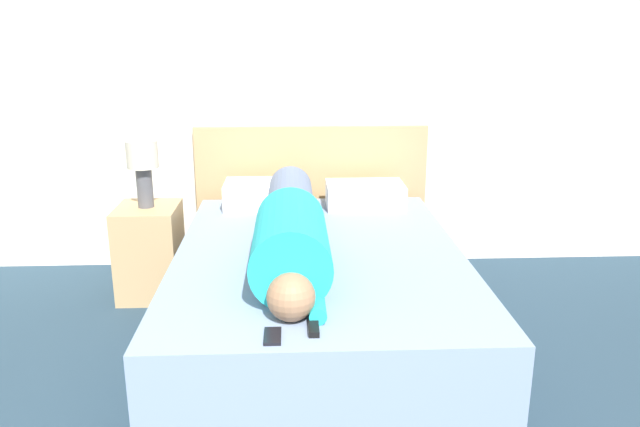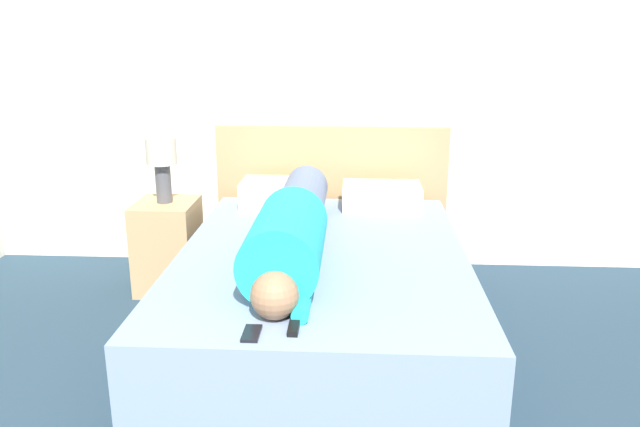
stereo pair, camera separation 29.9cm
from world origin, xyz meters
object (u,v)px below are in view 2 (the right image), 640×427
Objects in this scene: table_lamp at (162,160)px; cell_phone at (252,333)px; person_lying at (293,227)px; nightstand at (168,246)px; pillow_near_headboard at (282,193)px; pillow_second at (382,196)px; tv_remote at (294,325)px; bed at (322,297)px.

table_lamp is 1.83m from cell_phone.
cell_phone is (-0.07, -0.86, -0.15)m from person_lying.
pillow_near_headboard reaches higher than nightstand.
pillow_second reaches higher than cell_phone.
cell_phone is (-0.15, -0.06, -0.01)m from tv_remote.
pillow_second is at bearing 62.57° from person_lying.
table_lamp is 0.82× the size of pillow_second.
tv_remote is at bearing -102.96° from pillow_second.
bed is at bearing -33.44° from table_lamp.
person_lying reaches higher than cell_phone.
table_lamp is 0.78× the size of pillow_near_headboard.
pillow_second is at bearing 0.00° from pillow_near_headboard.
tv_remote is (-0.39, -1.72, -0.06)m from pillow_second.
bed is at bearing 77.16° from cell_phone.
pillow_near_headboard reaches higher than bed.
table_lamp is at bearing 146.56° from bed.
table_lamp reaches higher than person_lying.
bed is 0.91m from tv_remote.
person_lying reaches higher than pillow_near_headboard.
tv_remote is at bearing -83.97° from person_lying.
bed is 4.02× the size of pillow_near_headboard.
cell_phone is at bearing -87.13° from pillow_near_headboard.
nightstand is 0.33× the size of person_lying.
person_lying is 13.34× the size of cell_phone.
pillow_near_headboard is at bearing 98.08° from tv_remote.
pillow_near_headboard is 3.47× the size of tv_remote.
table_lamp reaches higher than pillow_second.
tv_remote is at bearing -58.01° from nightstand.
cell_phone is (-0.21, -0.93, 0.26)m from bed.
person_lying is at bearing -117.43° from pillow_second.
tv_remote is 0.17m from cell_phone.
table_lamp reaches higher than bed.
tv_remote is (-0.06, -0.87, 0.27)m from bed.
pillow_near_headboard is at bearing 180.00° from pillow_second.
nightstand is at bearing 146.56° from bed.
pillow_near_headboard is 0.64m from pillow_second.
pillow_second is (1.36, 0.17, -0.25)m from table_lamp.
person_lying is (0.88, -0.75, 0.38)m from nightstand.
bed is 5.14× the size of table_lamp.
nightstand is 1.40m from pillow_second.
tv_remote is (0.96, -1.54, 0.24)m from nightstand.
pillow_near_headboard is 1.78m from cell_phone.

